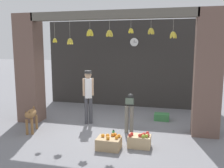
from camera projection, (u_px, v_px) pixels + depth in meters
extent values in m
plane|color=slate|center=(108.00, 130.00, 7.27)|extent=(60.00, 60.00, 0.00)
cube|color=#2D2B28|center=(128.00, 64.00, 9.89)|extent=(6.64, 0.12, 3.39)
cube|color=brown|center=(30.00, 69.00, 7.94)|extent=(0.70, 0.60, 3.39)
cube|color=brown|center=(208.00, 74.00, 6.64)|extent=(0.70, 0.60, 3.39)
cube|color=#5B564C|center=(109.00, 15.00, 6.87)|extent=(4.74, 0.24, 0.24)
cylinder|color=#B2AD99|center=(54.00, 30.00, 7.36)|extent=(0.01, 0.01, 0.51)
ellipsoid|color=yellow|center=(56.00, 41.00, 7.40)|extent=(0.10, 0.05, 0.15)
ellipsoid|color=yellow|center=(56.00, 41.00, 7.44)|extent=(0.08, 0.09, 0.15)
ellipsoid|color=yellow|center=(55.00, 41.00, 7.44)|extent=(0.08, 0.09, 0.15)
ellipsoid|color=yellow|center=(54.00, 41.00, 7.42)|extent=(0.10, 0.05, 0.15)
ellipsoid|color=yellow|center=(54.00, 41.00, 7.39)|extent=(0.08, 0.09, 0.15)
ellipsoid|color=yellow|center=(55.00, 40.00, 7.38)|extent=(0.08, 0.09, 0.15)
cylinder|color=#B2AD99|center=(70.00, 29.00, 7.20)|extent=(0.01, 0.01, 0.52)
ellipsoid|color=gold|center=(72.00, 41.00, 7.25)|extent=(0.13, 0.07, 0.20)
ellipsoid|color=gold|center=(71.00, 42.00, 7.29)|extent=(0.10, 0.12, 0.20)
ellipsoid|color=gold|center=(70.00, 42.00, 7.30)|extent=(0.10, 0.12, 0.20)
ellipsoid|color=gold|center=(69.00, 41.00, 7.27)|extent=(0.13, 0.07, 0.20)
ellipsoid|color=gold|center=(69.00, 41.00, 7.22)|extent=(0.10, 0.12, 0.20)
ellipsoid|color=gold|center=(70.00, 41.00, 7.21)|extent=(0.10, 0.12, 0.20)
cylinder|color=#B2AD99|center=(90.00, 25.00, 7.07)|extent=(0.01, 0.01, 0.27)
ellipsoid|color=yellow|center=(92.00, 33.00, 7.09)|extent=(0.14, 0.07, 0.21)
ellipsoid|color=yellow|center=(91.00, 33.00, 7.15)|extent=(0.10, 0.13, 0.22)
ellipsoid|color=yellow|center=(89.00, 33.00, 7.14)|extent=(0.13, 0.11, 0.22)
ellipsoid|color=yellow|center=(88.00, 33.00, 7.08)|extent=(0.13, 0.11, 0.22)
ellipsoid|color=yellow|center=(90.00, 33.00, 7.05)|extent=(0.10, 0.13, 0.22)
cylinder|color=#B2AD99|center=(109.00, 25.00, 6.86)|extent=(0.01, 0.01, 0.30)
ellipsoid|color=gold|center=(111.00, 34.00, 6.89)|extent=(0.14, 0.07, 0.21)
ellipsoid|color=gold|center=(110.00, 34.00, 6.94)|extent=(0.10, 0.13, 0.21)
ellipsoid|color=gold|center=(108.00, 34.00, 6.94)|extent=(0.13, 0.11, 0.22)
ellipsoid|color=gold|center=(108.00, 34.00, 6.88)|extent=(0.13, 0.11, 0.22)
ellipsoid|color=gold|center=(110.00, 33.00, 6.85)|extent=(0.10, 0.13, 0.21)
cylinder|color=#B2AD99|center=(131.00, 24.00, 6.74)|extent=(0.01, 0.01, 0.25)
ellipsoid|color=yellow|center=(132.00, 31.00, 6.77)|extent=(0.10, 0.05, 0.15)
ellipsoid|color=yellow|center=(132.00, 31.00, 6.81)|extent=(0.07, 0.10, 0.16)
ellipsoid|color=yellow|center=(130.00, 31.00, 6.80)|extent=(0.09, 0.08, 0.16)
ellipsoid|color=yellow|center=(130.00, 31.00, 6.76)|extent=(0.09, 0.08, 0.16)
ellipsoid|color=yellow|center=(131.00, 31.00, 6.74)|extent=(0.07, 0.10, 0.16)
cylinder|color=#B2AD99|center=(151.00, 23.00, 6.67)|extent=(0.01, 0.01, 0.25)
ellipsoid|color=gold|center=(153.00, 31.00, 6.69)|extent=(0.12, 0.07, 0.19)
ellipsoid|color=gold|center=(152.00, 31.00, 6.75)|extent=(0.09, 0.12, 0.20)
ellipsoid|color=gold|center=(150.00, 31.00, 6.74)|extent=(0.12, 0.10, 0.20)
ellipsoid|color=gold|center=(149.00, 31.00, 6.69)|extent=(0.12, 0.10, 0.20)
ellipsoid|color=gold|center=(151.00, 31.00, 6.66)|extent=(0.09, 0.12, 0.20)
cylinder|color=#B2AD99|center=(173.00, 25.00, 6.47)|extent=(0.01, 0.01, 0.36)
ellipsoid|color=gold|center=(175.00, 35.00, 6.50)|extent=(0.13, 0.07, 0.20)
ellipsoid|color=gold|center=(174.00, 35.00, 6.55)|extent=(0.09, 0.13, 0.21)
ellipsoid|color=gold|center=(172.00, 35.00, 6.55)|extent=(0.12, 0.11, 0.21)
ellipsoid|color=gold|center=(171.00, 35.00, 6.49)|extent=(0.12, 0.11, 0.21)
ellipsoid|color=gold|center=(174.00, 35.00, 6.46)|extent=(0.09, 0.13, 0.21)
ellipsoid|color=olive|center=(31.00, 114.00, 7.04)|extent=(0.40, 0.64, 0.24)
cylinder|color=olive|center=(32.00, 127.00, 6.87)|extent=(0.07, 0.07, 0.43)
cylinder|color=olive|center=(27.00, 127.00, 6.87)|extent=(0.07, 0.07, 0.43)
cylinder|color=olive|center=(37.00, 122.00, 7.32)|extent=(0.07, 0.07, 0.43)
cylinder|color=olive|center=(32.00, 122.00, 7.32)|extent=(0.07, 0.07, 0.43)
ellipsoid|color=olive|center=(28.00, 115.00, 6.71)|extent=(0.21, 0.25, 0.16)
cone|color=brown|center=(29.00, 112.00, 6.70)|extent=(0.05, 0.05, 0.07)
cone|color=brown|center=(26.00, 112.00, 6.69)|extent=(0.05, 0.05, 0.07)
cylinder|color=olive|center=(34.00, 110.00, 7.36)|extent=(0.10, 0.20, 0.25)
cylinder|color=#424247|center=(91.00, 111.00, 7.83)|extent=(0.11, 0.11, 0.82)
cylinder|color=#424247|center=(86.00, 111.00, 7.80)|extent=(0.11, 0.11, 0.82)
cube|color=white|center=(88.00, 88.00, 7.70)|extent=(0.25, 0.24, 0.62)
cylinder|color=tan|center=(93.00, 87.00, 7.72)|extent=(0.06, 0.06, 0.54)
cylinder|color=tan|center=(84.00, 87.00, 7.67)|extent=(0.06, 0.06, 0.54)
sphere|color=tan|center=(88.00, 75.00, 7.63)|extent=(0.21, 0.21, 0.21)
cylinder|color=#2D2D2D|center=(88.00, 72.00, 7.62)|extent=(0.22, 0.22, 0.07)
cube|color=#2D2D2D|center=(88.00, 73.00, 7.52)|extent=(0.21, 0.18, 0.01)
cylinder|color=#6B665B|center=(127.00, 119.00, 6.98)|extent=(0.11, 0.11, 0.77)
cylinder|color=#6B665B|center=(132.00, 120.00, 6.96)|extent=(0.11, 0.11, 0.77)
cube|color=#4C5B4C|center=(130.00, 102.00, 7.16)|extent=(0.29, 0.59, 0.31)
sphere|color=black|center=(131.00, 97.00, 7.50)|extent=(0.19, 0.19, 0.19)
cube|color=tan|center=(109.00, 143.00, 5.93)|extent=(0.56, 0.43, 0.27)
sphere|color=orange|center=(108.00, 135.00, 5.98)|extent=(0.08, 0.08, 0.08)
sphere|color=orange|center=(113.00, 135.00, 6.01)|extent=(0.08, 0.08, 0.08)
sphere|color=orange|center=(103.00, 135.00, 5.97)|extent=(0.08, 0.08, 0.08)
sphere|color=orange|center=(108.00, 138.00, 5.80)|extent=(0.08, 0.08, 0.08)
sphere|color=orange|center=(115.00, 134.00, 6.03)|extent=(0.08, 0.08, 0.08)
sphere|color=orange|center=(117.00, 137.00, 5.84)|extent=(0.08, 0.08, 0.08)
sphere|color=orange|center=(119.00, 136.00, 5.94)|extent=(0.08, 0.08, 0.08)
cube|color=tan|center=(139.00, 141.00, 6.04)|extent=(0.54, 0.36, 0.29)
sphere|color=red|center=(132.00, 134.00, 6.04)|extent=(0.08, 0.08, 0.08)
sphere|color=red|center=(144.00, 134.00, 6.02)|extent=(0.08, 0.08, 0.08)
sphere|color=red|center=(143.00, 135.00, 5.98)|extent=(0.08, 0.08, 0.08)
sphere|color=red|center=(130.00, 135.00, 5.94)|extent=(0.08, 0.08, 0.08)
sphere|color=red|center=(147.00, 133.00, 6.09)|extent=(0.08, 0.08, 0.08)
sphere|color=red|center=(140.00, 135.00, 5.94)|extent=(0.08, 0.08, 0.08)
sphere|color=#99B238|center=(147.00, 136.00, 5.90)|extent=(0.08, 0.08, 0.08)
sphere|color=#99B238|center=(143.00, 136.00, 5.88)|extent=(0.08, 0.08, 0.08)
sphere|color=red|center=(148.00, 135.00, 5.95)|extent=(0.08, 0.08, 0.08)
cube|color=#387A42|center=(162.00, 117.00, 8.18)|extent=(0.48, 0.34, 0.22)
cylinder|color=#38934C|center=(113.00, 136.00, 6.45)|extent=(0.07, 0.07, 0.26)
cylinder|color=black|center=(113.00, 130.00, 6.42)|extent=(0.04, 0.04, 0.03)
cylinder|color=black|center=(134.00, 42.00, 9.63)|extent=(0.34, 0.01, 0.34)
cylinder|color=white|center=(134.00, 42.00, 9.62)|extent=(0.32, 0.02, 0.32)
cube|color=black|center=(134.00, 41.00, 9.60)|extent=(0.01, 0.01, 0.09)
cube|color=black|center=(135.00, 42.00, 9.60)|extent=(0.12, 0.01, 0.01)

